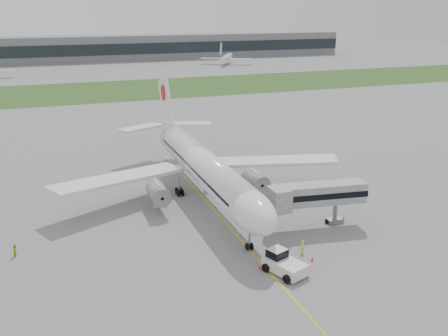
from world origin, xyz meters
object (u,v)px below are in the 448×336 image
object	(u,v)px
airliner	(201,164)
ground_crew_near	(302,246)
jet_bridge	(314,195)
pushback_tug	(283,263)

from	to	relation	value
airliner	ground_crew_near	world-z (taller)	airliner
airliner	ground_crew_near	distance (m)	24.21
jet_bridge	ground_crew_near	bearing A→B (deg)	-120.34
airliner	pushback_tug	distance (m)	26.84
jet_bridge	airliner	bearing A→B (deg)	131.87
airliner	pushback_tug	world-z (taller)	airliner
pushback_tug	ground_crew_near	distance (m)	5.63
ground_crew_near	jet_bridge	bearing A→B (deg)	-147.94
airliner	jet_bridge	xyz separation A→B (m)	(11.06, -16.52, -0.85)
airliner	jet_bridge	distance (m)	19.90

